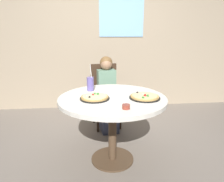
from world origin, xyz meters
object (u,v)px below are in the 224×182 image
pizza_veggie (95,97)px  sauce_bowl (126,107)px  chair_wooden (105,92)px  pizza_cheese (145,97)px  diner_child (108,98)px  soda_cup (90,84)px  dining_table (112,106)px  plate_small (117,88)px

pizza_veggie → sauce_bowl: 0.41m
chair_wooden → pizza_cheese: chair_wooden is taller
diner_child → soda_cup: bearing=-114.0°
diner_child → soda_cup: diner_child is taller
dining_table → sauce_bowl: sauce_bowl is taller
pizza_cheese → soda_cup: soda_cup is taller
dining_table → chair_wooden: size_ratio=1.19×
dining_table → pizza_veggie: 0.23m
chair_wooden → pizza_cheese: size_ratio=3.01×
diner_child → pizza_cheese: 0.99m
pizza_veggie → sauce_bowl: pizza_veggie is taller
dining_table → pizza_cheese: pizza_cheese is taller
chair_wooden → diner_child: size_ratio=0.88×
diner_child → soda_cup: 0.69m
dining_table → pizza_cheese: bearing=-14.4°
chair_wooden → sauce_bowl: (0.10, -1.37, 0.24)m
pizza_veggie → sauce_bowl: bearing=-49.6°
soda_cup → sauce_bowl: (0.31, -0.64, -0.06)m
chair_wooden → plate_small: chair_wooden is taller
pizza_cheese → sauce_bowl: 0.37m
pizza_veggie → diner_child: bearing=77.2°
plate_small → pizza_cheese: bearing=-61.4°
pizza_cheese → plate_small: (-0.23, 0.42, -0.01)m
dining_table → pizza_veggie: (-0.19, -0.05, 0.12)m
plate_small → pizza_veggie: bearing=-125.2°
soda_cup → dining_table: bearing=-50.0°
dining_table → pizza_cheese: 0.36m
chair_wooden → pizza_veggie: 1.09m
diner_child → pizza_cheese: size_ratio=3.43×
chair_wooden → diner_child: diner_child is taller
pizza_veggie → pizza_cheese: same height
soda_cup → diner_child: bearing=66.0°
diner_child → soda_cup: (-0.24, -0.54, 0.35)m
diner_child → pizza_veggie: size_ratio=3.58×
pizza_veggie → soda_cup: soda_cup is taller
pizza_veggie → soda_cup: bearing=97.6°
pizza_cheese → sauce_bowl: bearing=-130.0°
dining_table → plate_small: plate_small is taller
chair_wooden → plate_small: 0.70m
pizza_cheese → plate_small: 0.48m
diner_child → pizza_cheese: diner_child is taller
pizza_veggie → plate_small: 0.48m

